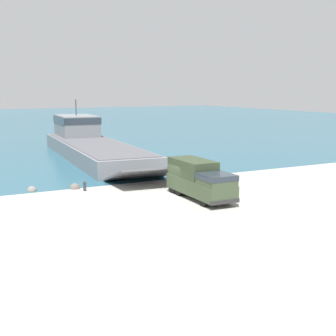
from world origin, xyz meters
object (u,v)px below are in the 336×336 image
Objects in this scene: landing_craft at (89,142)px; soldier_on_ramp at (224,184)px; mooring_bollard at (85,186)px; military_truck at (200,179)px.

landing_craft is 28.99m from soldier_on_ramp.
soldier_on_ramp is (2.32, -28.88, -0.79)m from landing_craft.
mooring_bollard is at bearing -155.22° from soldier_on_ramp.
military_truck is at bearing -43.68° from mooring_bollard.
landing_craft reaches higher than soldier_on_ramp.
landing_craft reaches higher than mooring_bollard.
mooring_bollard is (-7.60, -21.64, -1.28)m from landing_craft.
military_truck is 8.69× the size of mooring_bollard.
mooring_bollard is at bearing -104.86° from landing_craft.
soldier_on_ramp is at bearing 90.83° from military_truck.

